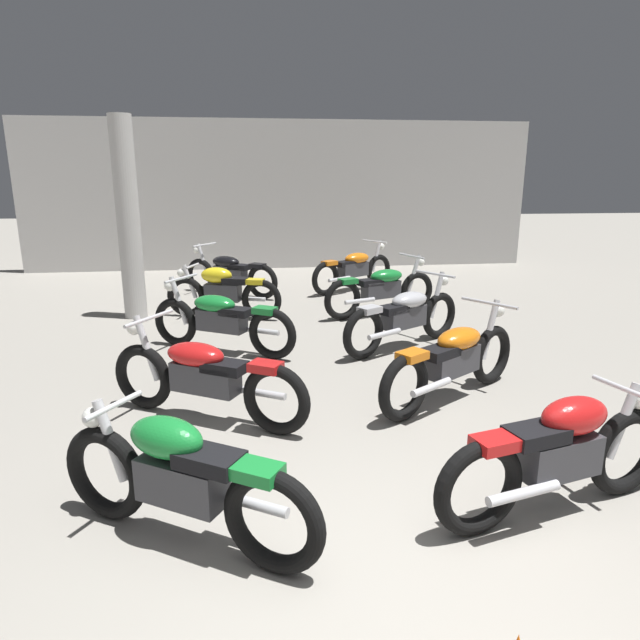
% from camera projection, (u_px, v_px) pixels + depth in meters
% --- Properties ---
extents(ground_plane, '(60.00, 60.00, 0.00)m').
position_uv_depth(ground_plane, '(426.00, 636.00, 2.83)').
color(ground_plane, gray).
extents(back_wall, '(12.53, 0.24, 3.60)m').
position_uv_depth(back_wall, '(282.00, 195.00, 13.69)').
color(back_wall, '#BCBAB7').
rests_on(back_wall, ground).
extents(support_pillar, '(0.36, 0.36, 3.20)m').
position_uv_depth(support_pillar, '(128.00, 220.00, 8.78)').
color(support_pillar, '#BCBAB7').
rests_on(support_pillar, ground).
extents(motorcycle_left_row_0, '(1.73, 1.13, 0.88)m').
position_uv_depth(motorcycle_left_row_0, '(181.00, 477.00, 3.44)').
color(motorcycle_left_row_0, black).
rests_on(motorcycle_left_row_0, ground).
extents(motorcycle_left_row_1, '(1.93, 1.20, 0.97)m').
position_uv_depth(motorcycle_left_row_1, '(204.00, 376.00, 5.21)').
color(motorcycle_left_row_1, black).
rests_on(motorcycle_left_row_1, ground).
extents(motorcycle_left_row_2, '(1.93, 1.20, 0.97)m').
position_uv_depth(motorcycle_left_row_2, '(221.00, 319.00, 7.26)').
color(motorcycle_left_row_2, black).
rests_on(motorcycle_left_row_2, ground).
extents(motorcycle_left_row_3, '(1.91, 0.75, 0.88)m').
position_uv_depth(motorcycle_left_row_3, '(222.00, 291.00, 9.00)').
color(motorcycle_left_row_3, black).
rests_on(motorcycle_left_row_3, ground).
extents(motorcycle_left_row_4, '(1.83, 1.35, 0.97)m').
position_uv_depth(motorcycle_left_row_4, '(230.00, 272.00, 10.75)').
color(motorcycle_left_row_4, black).
rests_on(motorcycle_left_row_4, ground).
extents(motorcycle_right_row_0, '(1.94, 0.69, 0.88)m').
position_uv_depth(motorcycle_right_row_0, '(560.00, 452.00, 3.76)').
color(motorcycle_right_row_0, black).
rests_on(motorcycle_right_row_0, ground).
extents(motorcycle_right_row_1, '(1.86, 1.30, 0.97)m').
position_uv_depth(motorcycle_right_row_1, '(453.00, 359.00, 5.68)').
color(motorcycle_right_row_1, black).
rests_on(motorcycle_right_row_1, ground).
extents(motorcycle_right_row_2, '(1.90, 1.24, 0.97)m').
position_uv_depth(motorcycle_right_row_2, '(405.00, 316.00, 7.44)').
color(motorcycle_right_row_2, black).
rests_on(motorcycle_right_row_2, ground).
extents(motorcycle_right_row_3, '(2.07, 0.98, 0.97)m').
position_uv_depth(motorcycle_right_row_3, '(382.00, 288.00, 9.23)').
color(motorcycle_right_row_3, black).
rests_on(motorcycle_right_row_3, ground).
extents(motorcycle_right_row_4, '(1.87, 1.29, 0.97)m').
position_uv_depth(motorcycle_right_row_4, '(354.00, 269.00, 11.19)').
color(motorcycle_right_row_4, black).
rests_on(motorcycle_right_row_4, ground).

